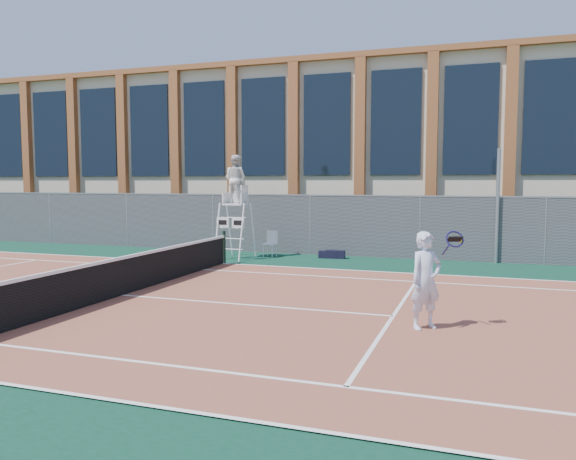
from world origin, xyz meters
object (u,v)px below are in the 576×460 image
(umpire_chair, at_px, (236,182))
(plastic_chair, at_px, (271,241))
(steel_pole, at_px, (497,206))
(tennis_player, at_px, (426,280))

(umpire_chair, xyz_separation_m, plastic_chair, (1.02, 0.82, -2.15))
(plastic_chair, bearing_deg, steel_pole, 6.15)
(steel_pole, bearing_deg, umpire_chair, -169.30)
(umpire_chair, bearing_deg, tennis_player, -46.84)
(umpire_chair, bearing_deg, steel_pole, 10.70)
(steel_pole, xyz_separation_m, umpire_chair, (-8.73, -1.65, 0.80))
(steel_pole, distance_m, plastic_chair, 7.87)
(tennis_player, bearing_deg, umpire_chair, 133.16)
(steel_pole, bearing_deg, plastic_chair, -173.85)
(plastic_chair, bearing_deg, tennis_player, -53.86)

